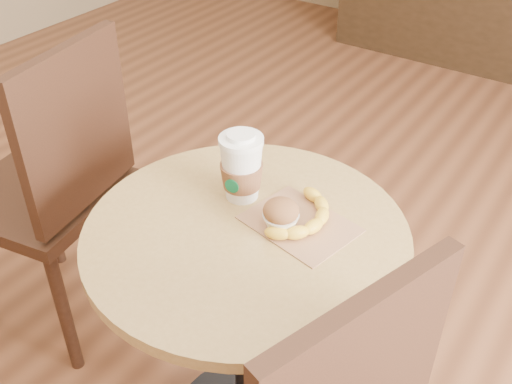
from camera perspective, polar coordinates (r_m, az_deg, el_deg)
cafe_table at (r=1.49m, az=-0.88°, el=-9.63°), size 0.74×0.74×0.75m
chair_left at (r=1.91m, az=-18.69°, el=0.60°), size 0.52×0.52×1.02m
kraft_bag at (r=1.37m, az=4.17°, el=-3.04°), size 0.27×0.22×0.00m
coffee_cup at (r=1.41m, az=-1.39°, el=2.21°), size 0.10×0.11×0.17m
muffin at (r=1.33m, az=2.38°, el=-2.19°), size 0.08×0.08×0.07m
banana at (r=1.36m, az=4.76°, el=-2.41°), size 0.13×0.23×0.03m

